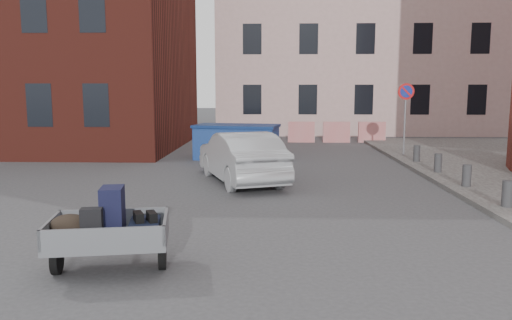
{
  "coord_description": "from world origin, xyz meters",
  "views": [
    {
      "loc": [
        1.1,
        -9.13,
        2.55
      ],
      "look_at": [
        0.77,
        1.05,
        1.1
      ],
      "focal_mm": 35.0,
      "sensor_mm": 36.0,
      "label": 1
    }
  ],
  "objects": [
    {
      "name": "bollards",
      "position": [
        6.0,
        3.4,
        0.4
      ],
      "size": [
        0.22,
        9.02,
        0.55
      ],
      "color": "#3A3A3D",
      "rests_on": "sidewalk"
    },
    {
      "name": "dumpster",
      "position": [
        -0.21,
        9.08,
        0.64
      ],
      "size": [
        3.25,
        2.08,
        1.27
      ],
      "rotation": [
        0.0,
        0.0,
        -0.18
      ],
      "color": "navy",
      "rests_on": "ground"
    },
    {
      "name": "trailer",
      "position": [
        -1.18,
        -2.47,
        0.61
      ],
      "size": [
        1.76,
        1.92,
        1.2
      ],
      "rotation": [
        0.0,
        0.0,
        0.17
      ],
      "color": "black",
      "rests_on": "ground"
    },
    {
      "name": "building_pink",
      "position": [
        6.0,
        22.0,
        7.0
      ],
      "size": [
        16.0,
        8.0,
        14.0
      ],
      "primitive_type": "cube",
      "color": "#BF9993",
      "rests_on": "ground"
    },
    {
      "name": "ground",
      "position": [
        0.0,
        0.0,
        0.0
      ],
      "size": [
        120.0,
        120.0,
        0.0
      ],
      "primitive_type": "plane",
      "color": "#38383A",
      "rests_on": "ground"
    },
    {
      "name": "barriers",
      "position": [
        4.2,
        15.0,
        0.5
      ],
      "size": [
        4.7,
        0.18,
        1.0
      ],
      "color": "red",
      "rests_on": "ground"
    },
    {
      "name": "no_parking_sign",
      "position": [
        6.0,
        9.48,
        2.01
      ],
      "size": [
        0.6,
        0.09,
        2.65
      ],
      "color": "gray",
      "rests_on": "sidewalk"
    },
    {
      "name": "silver_car",
      "position": [
        0.23,
        4.49,
        0.7
      ],
      "size": [
        2.85,
        4.47,
        1.39
      ],
      "primitive_type": "imported",
      "rotation": [
        0.0,
        0.0,
        3.5
      ],
      "color": "#9FA2A6",
      "rests_on": "ground"
    }
  ]
}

